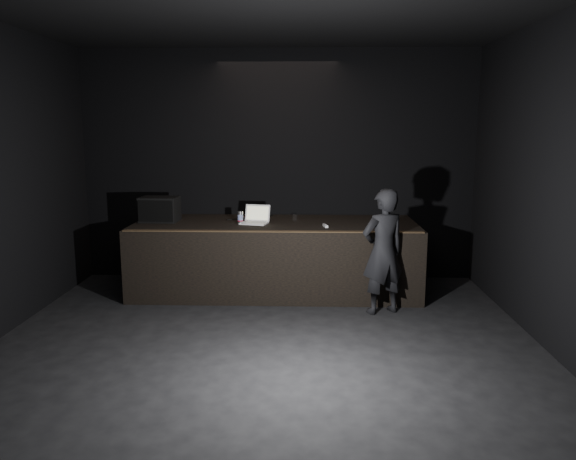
# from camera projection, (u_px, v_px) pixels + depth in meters

# --- Properties ---
(ground) EXTENTS (7.00, 7.00, 0.00)m
(ground) POSITION_uv_depth(u_px,v_px,m) (261.00, 370.00, 5.48)
(ground) COLOR black
(ground) RESTS_ON ground
(room_walls) EXTENTS (6.10, 7.10, 3.52)m
(room_walls) POSITION_uv_depth(u_px,v_px,m) (259.00, 162.00, 5.12)
(room_walls) COLOR black
(room_walls) RESTS_ON ground
(stage_riser) EXTENTS (4.00, 1.50, 1.00)m
(stage_riser) POSITION_uv_depth(u_px,v_px,m) (276.00, 257.00, 8.08)
(stage_riser) COLOR black
(stage_riser) RESTS_ON ground
(riser_lip) EXTENTS (3.92, 0.10, 0.01)m
(riser_lip) POSITION_uv_depth(u_px,v_px,m) (272.00, 231.00, 7.29)
(riser_lip) COLOR brown
(riser_lip) RESTS_ON stage_riser
(stage_monitor) EXTENTS (0.55, 0.42, 0.35)m
(stage_monitor) POSITION_uv_depth(u_px,v_px,m) (159.00, 209.00, 8.05)
(stage_monitor) COLOR black
(stage_monitor) RESTS_ON stage_riser
(cable) EXTENTS (0.65, 0.49, 0.02)m
(cable) POSITION_uv_depth(u_px,v_px,m) (250.00, 217.00, 8.39)
(cable) COLOR black
(cable) RESTS_ON stage_riser
(laptop) EXTENTS (0.43, 0.40, 0.25)m
(laptop) POSITION_uv_depth(u_px,v_px,m) (256.00, 219.00, 7.93)
(laptop) COLOR silver
(laptop) RESTS_ON stage_riser
(beer_can) EXTENTS (0.08, 0.08, 0.18)m
(beer_can) POSITION_uv_depth(u_px,v_px,m) (240.00, 218.00, 7.83)
(beer_can) COLOR silver
(beer_can) RESTS_ON stage_riser
(plastic_cup) EXTENTS (0.07, 0.07, 0.09)m
(plastic_cup) POSITION_uv_depth(u_px,v_px,m) (295.00, 218.00, 8.11)
(plastic_cup) COLOR white
(plastic_cup) RESTS_ON stage_riser
(wii_remote) EXTENTS (0.07, 0.18, 0.03)m
(wii_remote) POSITION_uv_depth(u_px,v_px,m) (325.00, 226.00, 7.64)
(wii_remote) COLOR white
(wii_remote) RESTS_ON stage_riser
(person) EXTENTS (0.69, 0.58, 1.60)m
(person) POSITION_uv_depth(u_px,v_px,m) (383.00, 252.00, 7.05)
(person) COLOR black
(person) RESTS_ON ground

